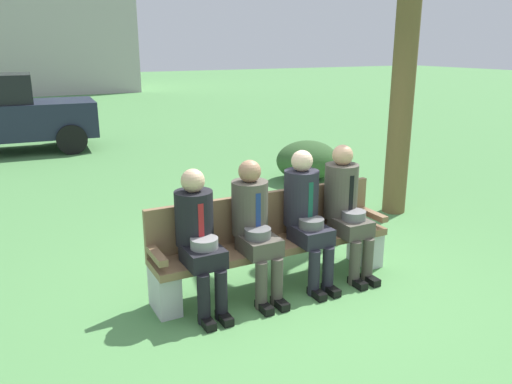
# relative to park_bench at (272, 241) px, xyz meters

# --- Properties ---
(ground_plane) EXTENTS (80.00, 80.00, 0.00)m
(ground_plane) POSITION_rel_park_bench_xyz_m (0.18, -0.28, -0.44)
(ground_plane) COLOR #508A4A
(park_bench) EXTENTS (2.44, 0.44, 0.90)m
(park_bench) POSITION_rel_park_bench_xyz_m (0.00, 0.00, 0.00)
(park_bench) COLOR brown
(park_bench) RESTS_ON ground
(seated_man_leftmost) EXTENTS (0.34, 0.72, 1.26)m
(seated_man_leftmost) POSITION_rel_park_bench_xyz_m (-0.81, -0.14, 0.27)
(seated_man_leftmost) COLOR black
(seated_man_leftmost) RESTS_ON ground
(seated_man_centerleft) EXTENTS (0.34, 0.72, 1.28)m
(seated_man_centerleft) POSITION_rel_park_bench_xyz_m (-0.26, -0.14, 0.28)
(seated_man_centerleft) COLOR #4C473D
(seated_man_centerleft) RESTS_ON ground
(seated_man_centerright) EXTENTS (0.34, 0.72, 1.32)m
(seated_man_centerright) POSITION_rel_park_bench_xyz_m (0.30, -0.13, 0.29)
(seated_man_centerright) COLOR #23232D
(seated_man_centerright) RESTS_ON ground
(seated_man_rightmost) EXTENTS (0.34, 0.72, 1.33)m
(seated_man_rightmost) POSITION_rel_park_bench_xyz_m (0.78, -0.13, 0.30)
(seated_man_rightmost) COLOR #4C473D
(seated_man_rightmost) RESTS_ON ground
(shrub_near_bench) EXTENTS (1.10, 1.00, 0.68)m
(shrub_near_bench) POSITION_rel_park_bench_xyz_m (2.51, 3.22, -0.10)
(shrub_near_bench) COLOR #305429
(shrub_near_bench) RESTS_ON ground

